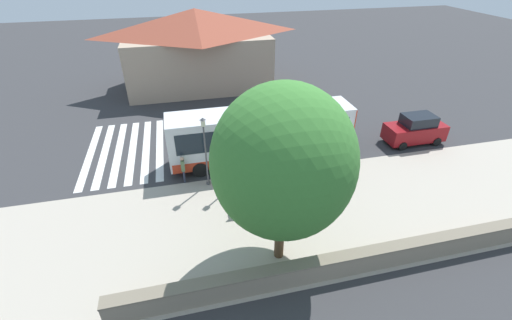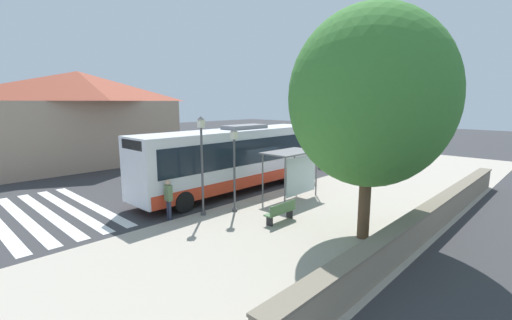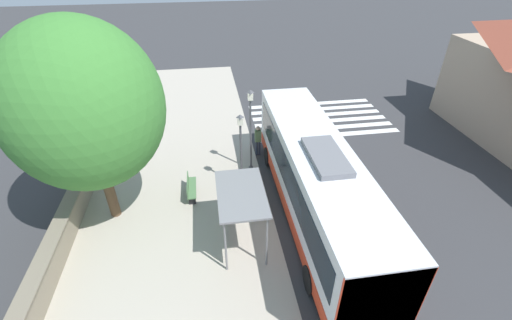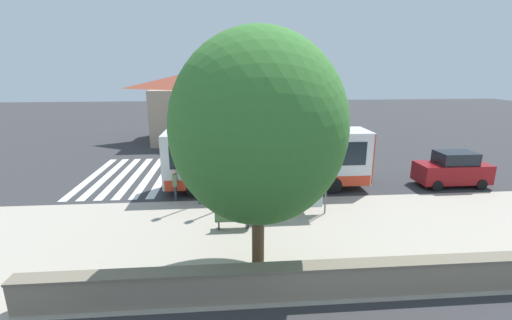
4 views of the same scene
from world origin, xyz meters
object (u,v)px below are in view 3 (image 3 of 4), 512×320
Objects in this scene: street_lamp_near at (241,146)px; shade_tree at (84,107)px; bus at (315,179)px; bus_shelter at (237,202)px; pedestrian at (258,138)px; bench at (191,187)px; street_lamp_far at (251,125)px.

shade_tree is at bearing -168.26° from street_lamp_near.
bus_shelter is (-3.37, -1.10, 0.16)m from bus.
street_lamp_near is at bearing 11.74° from shade_tree.
shade_tree is at bearing -150.74° from pedestrian.
bus is 7.23× the size of bench.
street_lamp_near is 0.46× the size of shade_tree.
shade_tree is (-5.81, -1.21, 2.90)m from street_lamp_near.
shade_tree is at bearing 155.04° from bus_shelter.
bus_shelter is 0.77× the size of street_lamp_near.
bus is 4.01× the size of bus_shelter.
bench is 3.12m from street_lamp_near.
bus_shelter reaches higher than bench.
bus is 6.69× the size of pedestrian.
shade_tree reaches higher than bench.
bus_shelter is 3.70m from street_lamp_near.
shade_tree is (-8.60, 1.33, 3.29)m from bus.
street_lamp_near is 0.88× the size of street_lamp_far.
street_lamp_far is (1.22, 4.99, 0.55)m from bus_shelter.
shade_tree is at bearing -158.41° from street_lamp_far.
pedestrian is at bearing 29.26° from shade_tree.
bench is at bearing 120.30° from bus_shelter.
pedestrian is 4.90m from bench.
bench is 5.86m from shade_tree.
pedestrian is 1.08× the size of bench.
bus_shelter is 1.67× the size of pedestrian.
street_lamp_near reaches higher than bus.
bench is (-5.28, 2.16, -1.47)m from bus.
shade_tree is (-7.05, -3.95, 4.16)m from pedestrian.
bus is at bearing -73.60° from pedestrian.
pedestrian is 0.21× the size of shade_tree.
pedestrian is at bearing 74.12° from bus_shelter.
street_lamp_near reaches higher than pedestrian.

